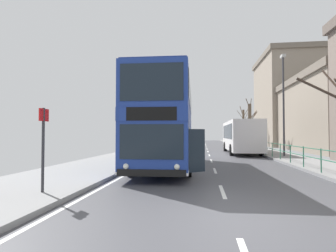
{
  "coord_description": "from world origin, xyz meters",
  "views": [
    {
      "loc": [
        -0.64,
        -5.98,
        1.79
      ],
      "look_at": [
        -2.4,
        8.11,
        2.22
      ],
      "focal_mm": 28.72,
      "sensor_mm": 36.0,
      "label": 1
    }
  ],
  "objects": [
    {
      "name": "background_building_01",
      "position": [
        14.47,
        36.56,
        6.87
      ],
      "size": [
        12.28,
        12.82,
        13.69
      ],
      "color": "gray",
      "rests_on": "ground"
    },
    {
      "name": "pedestrian_railing_far_kerb",
      "position": [
        4.45,
        12.33,
        0.84
      ],
      "size": [
        0.05,
        32.19,
        1.03
      ],
      "color": "#236B4C",
      "rests_on": "ground"
    },
    {
      "name": "bare_tree_far_02",
      "position": [
        5.55,
        34.83,
        3.0
      ],
      "size": [
        2.72,
        1.63,
        5.89
      ],
      "color": "brown",
      "rests_on": "ground"
    },
    {
      "name": "ground",
      "position": [
        -0.72,
        -0.0,
        0.04
      ],
      "size": [
        15.8,
        140.0,
        0.2
      ],
      "color": "#47474C"
    },
    {
      "name": "street_lamp_far_side",
      "position": [
        5.5,
        15.11,
        4.58
      ],
      "size": [
        0.28,
        0.6,
        7.65
      ],
      "color": "#38383D",
      "rests_on": "ground"
    },
    {
      "name": "bus_stop_sign_near",
      "position": [
        -5.14,
        1.21,
        1.63
      ],
      "size": [
        0.08,
        0.44,
        2.4
      ],
      "color": "#2D2D33",
      "rests_on": "ground"
    },
    {
      "name": "double_decker_bus_main",
      "position": [
        -2.51,
        8.32,
        2.38
      ],
      "size": [
        3.47,
        10.52,
        4.56
      ],
      "color": "navy",
      "rests_on": "ground"
    },
    {
      "name": "bare_tree_far_01",
      "position": [
        5.41,
        28.87,
        3.02
      ],
      "size": [
        1.68,
        2.97,
        6.11
      ],
      "color": "brown",
      "rests_on": "ground"
    },
    {
      "name": "background_bus_far_lane",
      "position": [
        3.01,
        19.79,
        1.62
      ],
      "size": [
        2.69,
        9.73,
        2.96
      ],
      "color": "white",
      "rests_on": "ground"
    }
  ]
}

